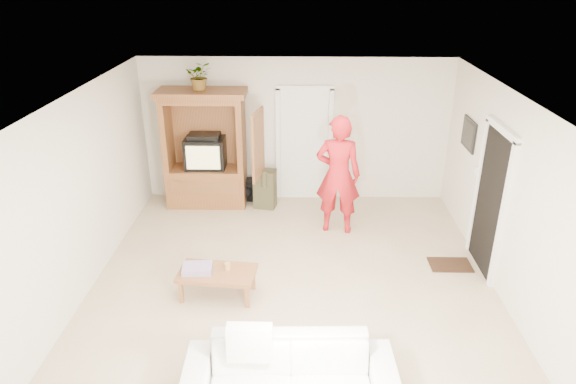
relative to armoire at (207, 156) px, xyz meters
name	(u,v)px	position (x,y,z in m)	size (l,w,h in m)	color
floor	(293,286)	(1.58, -2.66, -0.91)	(6.00, 6.00, 0.00)	tan
ceiling	(293,99)	(1.58, -2.66, 1.69)	(6.00, 6.00, 0.00)	white
wall_back	(296,130)	(1.58, 0.34, 0.39)	(5.50, 5.50, 0.00)	silver
wall_front	(286,373)	(1.58, -5.66, 0.39)	(5.50, 5.50, 0.00)	silver
wall_left	(78,198)	(-1.17, -2.66, 0.39)	(6.00, 6.00, 0.00)	silver
wall_right	(512,203)	(4.33, -2.66, 0.39)	(6.00, 6.00, 0.00)	silver
armoire	(207,156)	(0.00, 0.00, 0.00)	(1.82, 1.14, 2.10)	brown
door_back	(304,146)	(1.73, 0.31, 0.11)	(0.85, 0.05, 2.04)	white
doorway_right	(490,203)	(4.30, -2.06, 0.11)	(0.05, 0.90, 2.04)	black
framed_picture	(469,134)	(4.31, -0.76, 0.69)	(0.03, 0.60, 0.48)	black
doormat	(450,265)	(3.88, -2.06, -0.90)	(0.60, 0.40, 0.02)	#382316
plant	(200,76)	(-0.02, -0.03, 1.43)	(0.43, 0.38, 0.48)	#4C7238
man	(338,175)	(2.26, -0.99, 0.07)	(0.71, 0.47, 1.96)	red
sofa	(290,376)	(1.58, -4.66, -0.60)	(2.10, 0.82, 0.61)	silver
coffee_table	(217,274)	(0.59, -2.89, -0.59)	(1.04, 0.64, 0.37)	brown
towel	(197,268)	(0.34, -2.89, -0.50)	(0.38, 0.28, 0.08)	#F0508A
candle	(228,266)	(0.73, -2.84, -0.49)	(0.08, 0.08, 0.10)	tan
backpack_black	(247,190)	(0.68, 0.12, -0.70)	(0.34, 0.20, 0.43)	black
backpack_olive	(265,189)	(1.03, -0.15, -0.55)	(0.37, 0.28, 0.71)	#47442B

